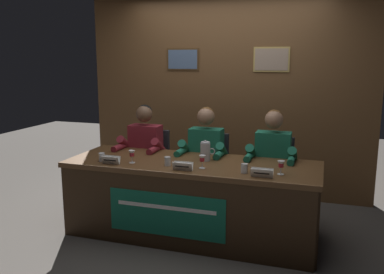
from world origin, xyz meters
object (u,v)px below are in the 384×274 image
(panelist_right, at_px, (272,160))
(nameplate_right, at_px, (262,173))
(juice_glass_center, at_px, (202,159))
(water_cup_right, at_px, (244,169))
(nameplate_center, at_px, (183,166))
(juice_glass_right, at_px, (281,165))
(chair_center, at_px, (209,175))
(chair_right, at_px, (273,181))
(chair_left, at_px, (150,170))
(juice_glass_left, at_px, (132,154))
(conference_table, at_px, (189,189))
(panelist_left, at_px, (143,151))
(water_cup_center, at_px, (168,162))
(water_pitcher_central, at_px, (205,151))
(nameplate_left, at_px, (111,160))
(panelist_center, at_px, (204,155))
(water_cup_left, at_px, (102,158))

(panelist_right, relative_size, nameplate_right, 6.52)
(juice_glass_center, relative_size, water_cup_right, 1.46)
(nameplate_center, bearing_deg, juice_glass_right, 9.07)
(chair_center, height_order, chair_right, same)
(chair_left, relative_size, juice_glass_left, 7.40)
(conference_table, relative_size, chair_center, 2.71)
(panelist_left, distance_m, chair_center, 0.81)
(water_cup_center, relative_size, water_pitcher_central, 0.40)
(juice_glass_right, bearing_deg, panelist_right, 104.18)
(nameplate_left, distance_m, panelist_center, 1.04)
(water_cup_left, xyz_separation_m, juice_glass_center, (1.02, 0.06, 0.05))
(nameplate_center, bearing_deg, water_pitcher_central, 77.03)
(nameplate_right, distance_m, water_cup_right, 0.19)
(chair_center, relative_size, chair_right, 1.00)
(juice_glass_left, relative_size, water_pitcher_central, 0.59)
(water_cup_left, xyz_separation_m, water_cup_right, (1.43, 0.02, 0.00))
(juice_glass_center, bearing_deg, panelist_left, 145.04)
(water_cup_left, distance_m, nameplate_center, 0.88)
(juice_glass_left, xyz_separation_m, chair_right, (1.28, 0.85, -0.39))
(chair_right, bearing_deg, nameplate_left, -146.91)
(chair_left, relative_size, chair_center, 1.00)
(chair_left, height_order, chair_center, same)
(chair_left, height_order, water_pitcher_central, water_pitcher_central)
(nameplate_center, relative_size, panelist_right, 0.15)
(chair_left, height_order, juice_glass_left, chair_left)
(juice_glass_left, height_order, nameplate_center, juice_glass_left)
(juice_glass_center, relative_size, nameplate_right, 0.65)
(panelist_center, distance_m, juice_glass_right, 1.08)
(chair_center, bearing_deg, panelist_center, -90.00)
(panelist_center, height_order, water_cup_right, panelist_center)
(water_cup_right, height_order, water_pitcher_central, water_pitcher_central)
(nameplate_left, bearing_deg, juice_glass_right, 4.83)
(chair_left, bearing_deg, conference_table, -45.00)
(chair_center, bearing_deg, juice_glass_right, -42.54)
(chair_left, bearing_deg, panelist_center, -15.35)
(water_pitcher_central, bearing_deg, water_cup_left, -160.16)
(panelist_left, xyz_separation_m, nameplate_left, (0.01, -0.75, 0.07))
(nameplate_center, bearing_deg, chair_right, 53.09)
(juice_glass_left, distance_m, nameplate_center, 0.57)
(juice_glass_left, xyz_separation_m, juice_glass_right, (1.43, 0.03, 0.00))
(chair_left, bearing_deg, juice_glass_left, -77.70)
(chair_right, xyz_separation_m, water_pitcher_central, (-0.62, -0.53, 0.40))
(water_cup_center, distance_m, water_cup_right, 0.75)
(juice_glass_left, xyz_separation_m, panelist_center, (0.55, 0.64, -0.11))
(juice_glass_right, height_order, water_pitcher_central, water_pitcher_central)
(nameplate_center, bearing_deg, chair_left, 128.13)
(water_cup_left, distance_m, juice_glass_center, 1.03)
(nameplate_center, height_order, water_cup_center, water_cup_center)
(nameplate_right, bearing_deg, nameplate_center, 179.95)
(panelist_left, relative_size, juice_glass_left, 10.04)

